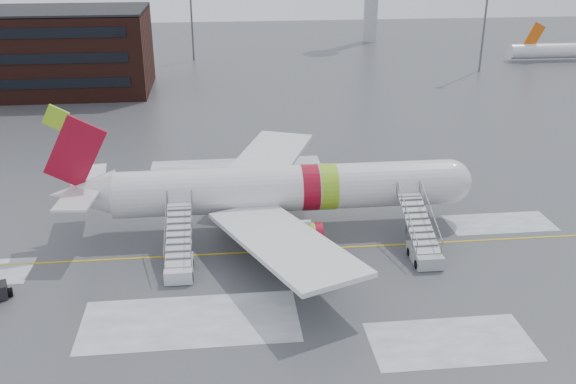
{
  "coord_description": "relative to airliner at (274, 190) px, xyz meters",
  "views": [
    {
      "loc": [
        -3.55,
        -45.52,
        23.65
      ],
      "look_at": [
        1.61,
        1.36,
        4.0
      ],
      "focal_mm": 40.0,
      "sensor_mm": 36.0,
      "label": 1
    }
  ],
  "objects": [
    {
      "name": "pushback_tug",
      "position": [
        1.96,
        -8.87,
        -2.69
      ],
      "size": [
        3.25,
        2.87,
        1.65
      ],
      "color": "black",
      "rests_on": "ground"
    },
    {
      "name": "ground",
      "position": [
        -0.66,
        -3.36,
        -3.42
      ],
      "size": [
        260.0,
        260.0,
        0.0
      ],
      "primitive_type": "plane",
      "color": "#494C4F",
      "rests_on": "ground"
    },
    {
      "name": "airliner",
      "position": [
        0.0,
        0.0,
        0.0
      ],
      "size": [
        35.03,
        32.97,
        11.18
      ],
      "color": "silver",
      "rests_on": "ground"
    },
    {
      "name": "airstair_aft",
      "position": [
        -7.62,
        -6.54,
        -2.35
      ],
      "size": [
        2.05,
        7.7,
        3.48
      ],
      "color": "silver",
      "rests_on": "ground"
    },
    {
      "name": "airstair_fwd",
      "position": [
        10.82,
        -6.54,
        -2.35
      ],
      "size": [
        2.05,
        7.7,
        3.48
      ],
      "color": "#A1A4A8",
      "rests_on": "ground"
    }
  ]
}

